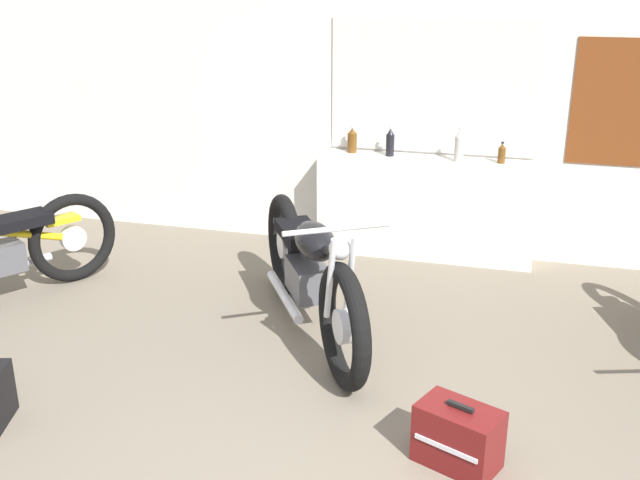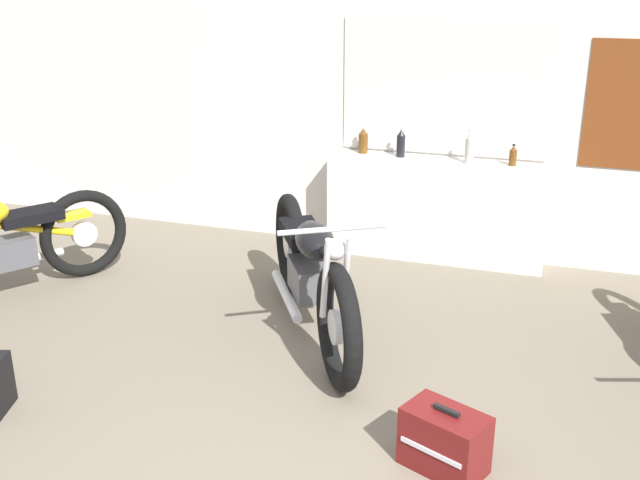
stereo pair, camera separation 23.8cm
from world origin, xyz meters
name	(u,v)px [view 2 (the right image)]	position (x,y,z in m)	size (l,w,h in m)	color
wall_back	(448,89)	(0.01, 3.75, 1.40)	(10.00, 0.07, 2.80)	silver
sill_counter	(435,210)	(-0.01, 3.57, 0.43)	(1.80, 0.28, 0.86)	silver
bottle_leftmost	(363,141)	(-0.65, 3.60, 0.96)	(0.08, 0.08, 0.23)	#5B3814
bottle_left_center	(401,144)	(-0.32, 3.57, 0.97)	(0.07, 0.07, 0.25)	black
bottle_center	(470,148)	(0.24, 3.53, 0.98)	(0.07, 0.07, 0.28)	#B7B2A8
bottle_right_center	(513,156)	(0.58, 3.56, 0.93)	(0.06, 0.06, 0.17)	#5B3814
motorcycle_black	(311,271)	(-0.55, 1.97, 0.44)	(1.23, 1.90, 0.94)	black
hard_case_darkred	(444,441)	(0.55, 0.78, 0.16)	(0.46, 0.38, 0.34)	maroon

